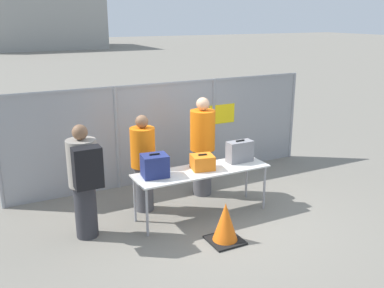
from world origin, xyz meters
TOP-DOWN VIEW (x-y plane):
  - ground_plane at (0.00, 0.00)m, footprint 120.00×120.00m
  - fence_section at (0.01, 1.92)m, footprint 6.27×0.07m
  - inspection_table at (-0.18, 0.15)m, footprint 2.24×0.66m
  - suitcase_navy at (-0.96, 0.23)m, footprint 0.43×0.37m
  - suitcase_orange at (-0.15, 0.18)m, footprint 0.40×0.38m
  - suitcase_grey at (0.59, 0.22)m, footprint 0.45×0.21m
  - traveler_hooded at (-2.05, 0.24)m, footprint 0.43×0.66m
  - security_worker_near at (0.24, 0.92)m, footprint 0.45×0.45m
  - security_worker_far at (-0.95, 0.77)m, footprint 0.41×0.41m
  - utility_trailer at (0.52, 3.76)m, footprint 3.49×2.23m
  - distant_hangar at (2.61, 41.22)m, footprint 12.70×9.45m
  - traffic_cone at (-0.29, -0.78)m, footprint 0.49×0.49m

SIDE VIEW (x-z plane):
  - ground_plane at x=0.00m, z-range 0.00..0.00m
  - traffic_cone at x=-0.29m, z-range -0.02..0.59m
  - utility_trailer at x=0.52m, z-range 0.06..0.73m
  - inspection_table at x=-0.18m, z-range 0.34..1.13m
  - security_worker_far at x=-0.95m, z-range 0.03..1.68m
  - suitcase_orange at x=-0.15m, z-range 0.78..1.04m
  - security_worker_near at x=0.24m, z-range 0.03..1.84m
  - traveler_hooded at x=-2.05m, z-range 0.09..1.81m
  - suitcase_navy at x=-0.96m, z-range 0.78..1.15m
  - suitcase_grey at x=0.59m, z-range 0.78..1.16m
  - fence_section at x=0.01m, z-range 0.05..2.01m
  - distant_hangar at x=2.61m, z-range 0.00..6.14m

